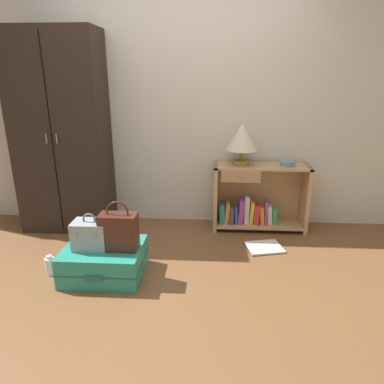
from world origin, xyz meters
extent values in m
plane|color=brown|center=(0.00, 0.00, 0.00)|extent=(9.00, 9.00, 0.00)
cube|color=beige|center=(0.00, 1.50, 1.30)|extent=(6.40, 0.10, 2.60)
cube|color=black|center=(-1.20, 1.20, 1.00)|extent=(0.90, 0.45, 2.00)
cube|color=black|center=(-1.20, 0.98, 1.00)|extent=(0.01, 0.01, 1.90)
cylinder|color=gray|center=(-1.25, 0.97, 1.00)|extent=(0.01, 0.01, 0.09)
cylinder|color=gray|center=(-1.15, 0.97, 1.00)|extent=(0.01, 0.01, 0.09)
cube|color=tan|center=(0.37, 1.26, 0.35)|extent=(0.04, 0.32, 0.70)
cube|color=tan|center=(1.30, 1.26, 0.35)|extent=(0.04, 0.32, 0.70)
cube|color=tan|center=(0.83, 1.26, 0.69)|extent=(0.97, 0.32, 0.02)
cube|color=tan|center=(0.83, 1.26, 0.06)|extent=(0.89, 0.32, 0.02)
cube|color=tan|center=(0.83, 1.41, 0.35)|extent=(0.89, 0.01, 0.68)
cube|color=#A68259|center=(0.61, 1.11, 0.62)|extent=(0.39, 0.02, 0.12)
sphere|color=#9E844C|center=(0.61, 1.10, 0.62)|extent=(0.02, 0.02, 0.02)
cube|color=teal|center=(0.44, 1.24, 0.17)|extent=(0.06, 0.13, 0.21)
cube|color=orange|center=(0.49, 1.24, 0.18)|extent=(0.06, 0.13, 0.23)
cube|color=#4C474C|center=(0.54, 1.24, 0.16)|extent=(0.05, 0.12, 0.18)
cube|color=#2D51B2|center=(0.59, 1.24, 0.16)|extent=(0.03, 0.11, 0.19)
cube|color=purple|center=(0.64, 1.24, 0.20)|extent=(0.07, 0.11, 0.27)
cube|color=beige|center=(0.70, 1.24, 0.21)|extent=(0.05, 0.09, 0.30)
cube|color=gold|center=(0.75, 1.24, 0.18)|extent=(0.05, 0.12, 0.24)
cube|color=red|center=(0.80, 1.24, 0.17)|extent=(0.06, 0.11, 0.20)
cube|color=orange|center=(0.86, 1.24, 0.16)|extent=(0.06, 0.10, 0.19)
cube|color=purple|center=(0.90, 1.24, 0.19)|extent=(0.04, 0.12, 0.26)
cube|color=beige|center=(0.94, 1.24, 0.16)|extent=(0.05, 0.09, 0.20)
cube|color=green|center=(0.99, 1.24, 0.16)|extent=(0.05, 0.09, 0.18)
cylinder|color=olive|center=(0.62, 1.26, 0.72)|extent=(0.17, 0.17, 0.05)
cylinder|color=olive|center=(0.62, 1.26, 0.80)|extent=(0.04, 0.04, 0.11)
cone|color=beige|center=(0.62, 1.26, 0.99)|extent=(0.32, 0.32, 0.27)
cylinder|color=slate|center=(1.09, 1.25, 0.72)|extent=(0.15, 0.15, 0.05)
cube|color=teal|center=(-0.54, 0.24, 0.13)|extent=(0.63, 0.51, 0.26)
cube|color=#235E52|center=(-0.54, 0.24, 0.13)|extent=(0.64, 0.51, 0.01)
cube|color=#235E52|center=(-0.54, -0.02, 0.13)|extent=(0.14, 0.02, 0.03)
cube|color=#8E99A3|center=(-0.62, 0.23, 0.37)|extent=(0.27, 0.19, 0.23)
torus|color=slate|center=(-0.62, 0.23, 0.50)|extent=(0.11, 0.02, 0.11)
cube|color=tan|center=(-0.70, 0.13, 0.41)|extent=(0.02, 0.01, 0.02)
cube|color=tan|center=(-0.55, 0.13, 0.41)|extent=(0.02, 0.01, 0.02)
cube|color=#472319|center=(-0.39, 0.22, 0.40)|extent=(0.29, 0.16, 0.30)
torus|color=#472319|center=(-0.39, 0.22, 0.57)|extent=(0.18, 0.01, 0.18)
cylinder|color=white|center=(-0.99, 0.22, 0.07)|extent=(0.08, 0.08, 0.15)
cylinder|color=silver|center=(-0.99, 0.22, 0.16)|extent=(0.05, 0.05, 0.02)
cube|color=white|center=(0.84, 0.79, 0.01)|extent=(0.37, 0.33, 0.02)
cube|color=black|center=(0.84, 0.79, 0.00)|extent=(0.40, 0.36, 0.01)
camera|label=1|loc=(0.34, -2.25, 1.58)|focal=32.78mm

